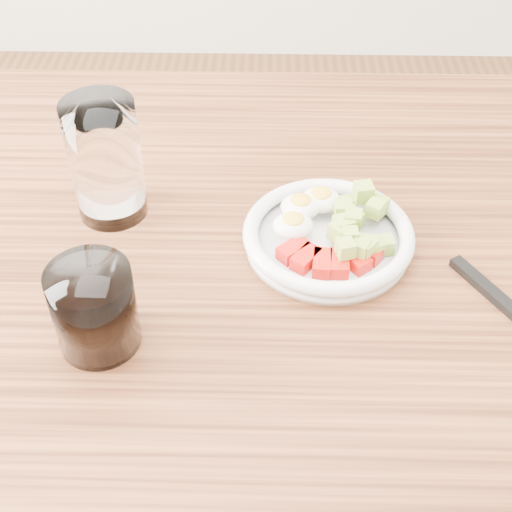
# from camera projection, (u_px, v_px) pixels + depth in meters

# --- Properties ---
(dining_table) EXTENTS (1.50, 0.90, 0.77)m
(dining_table) POSITION_uv_depth(u_px,v_px,m) (264.00, 345.00, 0.82)
(dining_table) COLOR brown
(dining_table) RESTS_ON ground
(bowl) EXTENTS (0.19, 0.19, 0.05)m
(bowl) POSITION_uv_depth(u_px,v_px,m) (328.00, 234.00, 0.78)
(bowl) COLOR white
(bowl) RESTS_ON dining_table
(fork) EXTENTS (0.12, 0.18, 0.01)m
(fork) POSITION_uv_depth(u_px,v_px,m) (507.00, 306.00, 0.72)
(fork) COLOR black
(fork) RESTS_ON dining_table
(water_glass) EXTENTS (0.08, 0.08, 0.14)m
(water_glass) POSITION_uv_depth(u_px,v_px,m) (106.00, 160.00, 0.79)
(water_glass) COLOR white
(water_glass) RESTS_ON dining_table
(coffee_glass) EXTENTS (0.08, 0.08, 0.09)m
(coffee_glass) POSITION_uv_depth(u_px,v_px,m) (94.00, 309.00, 0.66)
(coffee_glass) COLOR white
(coffee_glass) RESTS_ON dining_table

